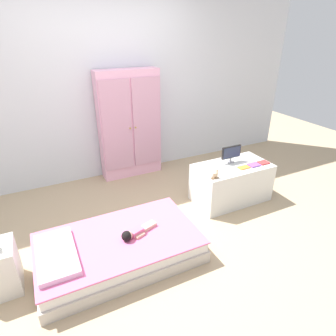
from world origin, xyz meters
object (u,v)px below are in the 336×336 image
object	(u,v)px
book_orange	(244,167)
bed	(119,248)
book_red	(263,163)
book_purple	(254,165)
doll	(133,233)
rocking_horse_toy	(216,174)
wardrobe	(130,125)
tv_stand	(231,183)
tv_monitor	(231,153)

from	to	relation	value
book_orange	bed	bearing A→B (deg)	-170.57
book_red	book_purple	bearing A→B (deg)	180.00
doll	rocking_horse_toy	size ratio (longest dim) A/B	3.48
rocking_horse_toy	book_orange	world-z (taller)	rocking_horse_toy
wardrobe	book_purple	world-z (taller)	wardrobe
book_orange	book_purple	world-z (taller)	book_purple
rocking_horse_toy	book_red	world-z (taller)	rocking_horse_toy
bed	tv_stand	bearing A→B (deg)	13.81
doll	wardrobe	distance (m)	1.86
bed	rocking_horse_toy	world-z (taller)	rocking_horse_toy
rocking_horse_toy	book_red	bearing A→B (deg)	5.01
book_red	rocking_horse_toy	bearing A→B (deg)	-174.99
bed	book_purple	xyz separation A→B (m)	(1.83, 0.28, 0.38)
doll	wardrobe	size ratio (longest dim) A/B	0.25
tv_monitor	book_purple	xyz separation A→B (m)	(0.20, -0.20, -0.12)
doll	tv_monitor	world-z (taller)	tv_monitor
tv_stand	book_red	distance (m)	0.47
tv_monitor	book_orange	xyz separation A→B (m)	(0.05, -0.20, -0.12)
tv_stand	rocking_horse_toy	xyz separation A→B (m)	(-0.39, -0.18, 0.29)
doll	book_orange	bearing A→B (deg)	11.65
tv_stand	book_orange	bearing A→B (deg)	-58.58
doll	book_orange	xyz separation A→B (m)	(1.54, 0.32, 0.22)
tv_stand	book_red	size ratio (longest dim) A/B	7.38
doll	tv_stand	bearing A→B (deg)	16.43
bed	doll	world-z (taller)	doll
doll	tv_stand	xyz separation A→B (m)	(1.47, 0.43, -0.03)
doll	book_orange	size ratio (longest dim) A/B	2.66
bed	book_orange	distance (m)	1.74
bed	book_red	size ratio (longest dim) A/B	11.68
doll	rocking_horse_toy	xyz separation A→B (m)	(1.08, 0.25, 0.26)
wardrobe	book_purple	distance (m)	1.79
bed	tv_monitor	xyz separation A→B (m)	(1.63, 0.48, 0.50)
book_orange	book_purple	distance (m)	0.16
bed	doll	bearing A→B (deg)	-16.89
tv_monitor	book_red	size ratio (longest dim) A/B	2.12
bed	tv_stand	world-z (taller)	tv_stand
doll	tv_monitor	xyz separation A→B (m)	(1.50, 0.52, 0.34)
wardrobe	tv_stand	world-z (taller)	wardrobe
tv_stand	doll	bearing A→B (deg)	-163.57
tv_monitor	doll	bearing A→B (deg)	-160.77
rocking_horse_toy	book_purple	world-z (taller)	rocking_horse_toy
tv_monitor	book_orange	bearing A→B (deg)	-77.42
wardrobe	book_orange	size ratio (longest dim) A/B	10.62
tv_monitor	book_purple	size ratio (longest dim) A/B	1.94
book_red	tv_stand	bearing A→B (deg)	162.96
doll	book_red	distance (m)	1.89
tv_stand	rocking_horse_toy	size ratio (longest dim) A/B	8.58
wardrobe	tv_stand	size ratio (longest dim) A/B	1.62
tv_monitor	bed	bearing A→B (deg)	-163.50
bed	book_purple	world-z (taller)	book_purple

